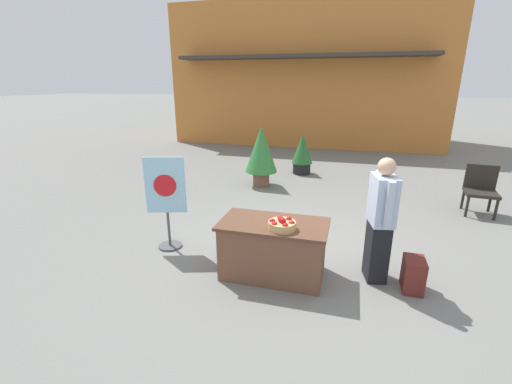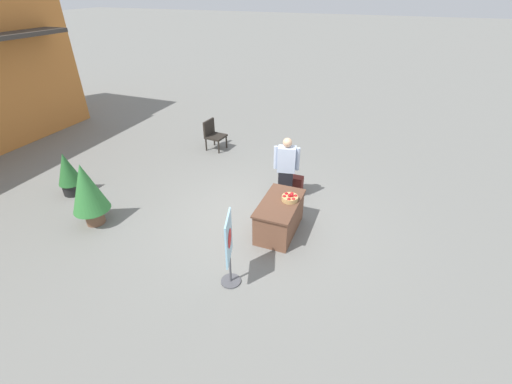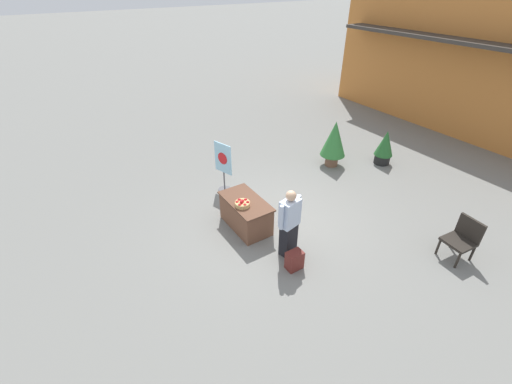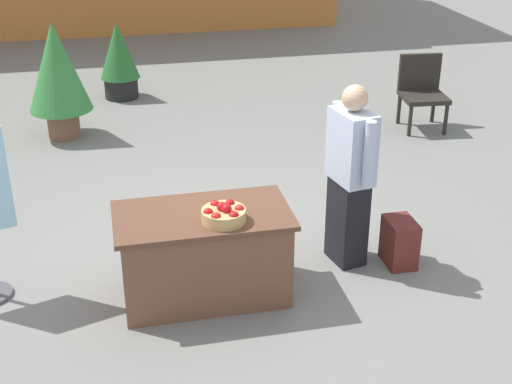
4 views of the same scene
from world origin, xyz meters
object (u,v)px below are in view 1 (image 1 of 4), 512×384
apple_basket (282,224)px  potted_plant_far_right (261,152)px  poster_board (166,199)px  person_visitor (380,220)px  display_table (273,249)px  patio_chair (481,187)px  potted_plant_near_right (302,153)px  backpack (413,275)px

apple_basket → potted_plant_far_right: (-1.34, 4.09, 0.05)m
apple_basket → potted_plant_far_right: size_ratio=0.23×
apple_basket → poster_board: bearing=164.6°
person_visitor → apple_basket: bearing=9.1°
display_table → patio_chair: size_ratio=1.48×
display_table → person_visitor: size_ratio=0.86×
patio_chair → potted_plant_near_right: 4.30m
person_visitor → poster_board: person_visitor is taller
poster_board → backpack: bearing=68.8°
display_table → potted_plant_near_right: potted_plant_near_right is taller
display_table → backpack: size_ratio=3.31×
poster_board → potted_plant_near_right: size_ratio=1.29×
patio_chair → apple_basket: bearing=-37.2°
backpack → poster_board: (-3.47, 0.23, 0.58)m
potted_plant_near_right → backpack: bearing=-67.8°
person_visitor → backpack: (0.44, -0.16, -0.61)m
patio_chair → potted_plant_near_right: potted_plant_near_right is taller
display_table → potted_plant_far_right: size_ratio=0.95×
display_table → poster_board: poster_board is taller
potted_plant_far_right → person_visitor: bearing=-55.6°
patio_chair → person_visitor: bearing=-28.5°
backpack → poster_board: poster_board is taller
display_table → poster_board: 1.81m
person_visitor → potted_plant_far_right: (-2.51, 3.65, 0.04)m
apple_basket → person_visitor: size_ratio=0.21×
person_visitor → potted_plant_far_right: size_ratio=1.10×
potted_plant_near_right → display_table: bearing=-85.6°
display_table → potted_plant_far_right: 4.13m
display_table → poster_board: (-1.73, 0.34, 0.41)m
backpack → patio_chair: bearing=63.1°
poster_board → apple_basket: bearing=57.3°
person_visitor → potted_plant_far_right: person_visitor is taller
person_visitor → potted_plant_near_right: size_ratio=1.45×
apple_basket → poster_board: size_ratio=0.24×
display_table → apple_basket: bearing=-50.3°
apple_basket → potted_plant_far_right: potted_plant_far_right is taller
display_table → potted_plant_near_right: size_ratio=1.25×
apple_basket → patio_chair: 4.75m
display_table → person_visitor: (1.30, 0.27, 0.44)m
apple_basket → potted_plant_near_right: bearing=95.7°
apple_basket → poster_board: poster_board is taller
patio_chair → potted_plant_near_right: bearing=-113.2°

